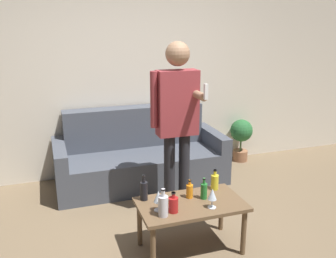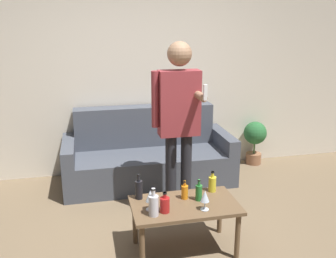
{
  "view_description": "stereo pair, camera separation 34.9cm",
  "coord_description": "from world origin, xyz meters",
  "px_view_note": "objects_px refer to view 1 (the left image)",
  "views": [
    {
      "loc": [
        -1.03,
        -2.51,
        1.93
      ],
      "look_at": [
        0.04,
        0.67,
        0.95
      ],
      "focal_mm": 40.0,
      "sensor_mm": 36.0,
      "label": 1
    },
    {
      "loc": [
        -0.69,
        -2.6,
        1.93
      ],
      "look_at": [
        0.04,
        0.67,
        0.95
      ],
      "focal_mm": 40.0,
      "sensor_mm": 36.0,
      "label": 2
    }
  ],
  "objects_px": {
    "couch": "(140,157)",
    "coffee_table": "(191,209)",
    "bottle_orange": "(173,204)",
    "person_standing_front": "(177,115)"
  },
  "relations": [
    {
      "from": "couch",
      "to": "coffee_table",
      "type": "bearing_deg",
      "value": -88.31
    },
    {
      "from": "couch",
      "to": "coffee_table",
      "type": "distance_m",
      "value": 1.56
    },
    {
      "from": "coffee_table",
      "to": "bottle_orange",
      "type": "distance_m",
      "value": 0.25
    },
    {
      "from": "coffee_table",
      "to": "person_standing_front",
      "type": "relative_size",
      "value": 0.51
    },
    {
      "from": "coffee_table",
      "to": "person_standing_front",
      "type": "bearing_deg",
      "value": 80.53
    },
    {
      "from": "couch",
      "to": "person_standing_front",
      "type": "distance_m",
      "value": 1.17
    },
    {
      "from": "coffee_table",
      "to": "bottle_orange",
      "type": "relative_size",
      "value": 5.19
    },
    {
      "from": "couch",
      "to": "coffee_table",
      "type": "height_order",
      "value": "couch"
    },
    {
      "from": "couch",
      "to": "bottle_orange",
      "type": "height_order",
      "value": "couch"
    },
    {
      "from": "coffee_table",
      "to": "bottle_orange",
      "type": "bearing_deg",
      "value": -152.47
    }
  ]
}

